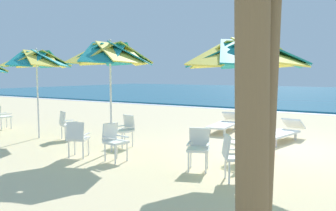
{
  "coord_description": "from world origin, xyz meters",
  "views": [
    {
      "loc": [
        2.17,
        -9.17,
        1.98
      ],
      "look_at": [
        -3.49,
        -0.07,
        1.0
      ],
      "focal_mm": 36.67,
      "sensor_mm": 36.0,
      "label": 1
    }
  ],
  "objects_px": {
    "sun_lounger_2": "(225,123)",
    "plastic_chair_4": "(114,139)",
    "plastic_chair_3": "(77,137)",
    "sun_lounger_1": "(281,132)",
    "plastic_chair_1": "(199,146)",
    "palm_tree_0": "(252,14)",
    "plastic_chair_0": "(241,141)",
    "plastic_chair_5": "(125,128)",
    "beach_umbrella_2": "(36,60)",
    "plastic_chair_2": "(233,155)",
    "plastic_chair_9": "(2,115)",
    "beach_umbrella_0": "(245,55)",
    "beach_umbrella_1": "(110,55)",
    "cooler_box": "(262,147)",
    "plastic_chair_6": "(67,123)"
  },
  "relations": [
    {
      "from": "sun_lounger_1",
      "to": "plastic_chair_3",
      "type": "bearing_deg",
      "value": -128.33
    },
    {
      "from": "sun_lounger_2",
      "to": "plastic_chair_0",
      "type": "bearing_deg",
      "value": -62.48
    },
    {
      "from": "plastic_chair_4",
      "to": "palm_tree_0",
      "type": "height_order",
      "value": "palm_tree_0"
    },
    {
      "from": "beach_umbrella_0",
      "to": "sun_lounger_2",
      "type": "distance_m",
      "value": 5.45
    },
    {
      "from": "beach_umbrella_1",
      "to": "palm_tree_0",
      "type": "xyz_separation_m",
      "value": [
        4.64,
        -3.14,
        0.12
      ]
    },
    {
      "from": "beach_umbrella_0",
      "to": "palm_tree_0",
      "type": "height_order",
      "value": "palm_tree_0"
    },
    {
      "from": "plastic_chair_0",
      "to": "plastic_chair_5",
      "type": "bearing_deg",
      "value": -180.0
    },
    {
      "from": "beach_umbrella_1",
      "to": "plastic_chair_3",
      "type": "height_order",
      "value": "beach_umbrella_1"
    },
    {
      "from": "beach_umbrella_0",
      "to": "plastic_chair_2",
      "type": "xyz_separation_m",
      "value": [
        0.02,
        -0.59,
        -1.86
      ]
    },
    {
      "from": "beach_umbrella_0",
      "to": "plastic_chair_5",
      "type": "height_order",
      "value": "beach_umbrella_0"
    },
    {
      "from": "beach_umbrella_0",
      "to": "sun_lounger_1",
      "type": "relative_size",
      "value": 1.23
    },
    {
      "from": "plastic_chair_1",
      "to": "plastic_chair_3",
      "type": "height_order",
      "value": "same"
    },
    {
      "from": "palm_tree_0",
      "to": "beach_umbrella_0",
      "type": "bearing_deg",
      "value": 110.39
    },
    {
      "from": "plastic_chair_2",
      "to": "palm_tree_0",
      "type": "xyz_separation_m",
      "value": [
        1.14,
        -2.53,
        2.08
      ]
    },
    {
      "from": "plastic_chair_9",
      "to": "palm_tree_0",
      "type": "bearing_deg",
      "value": -20.22
    },
    {
      "from": "plastic_chair_4",
      "to": "sun_lounger_2",
      "type": "xyz_separation_m",
      "value": [
        0.59,
        5.11,
        -0.22
      ]
    },
    {
      "from": "beach_umbrella_1",
      "to": "plastic_chair_4",
      "type": "xyz_separation_m",
      "value": [
        0.63,
        -0.63,
        -1.96
      ]
    },
    {
      "from": "sun_lounger_2",
      "to": "palm_tree_0",
      "type": "height_order",
      "value": "palm_tree_0"
    },
    {
      "from": "plastic_chair_1",
      "to": "cooler_box",
      "type": "xyz_separation_m",
      "value": [
        0.75,
        1.97,
        -0.3
      ]
    },
    {
      "from": "beach_umbrella_2",
      "to": "cooler_box",
      "type": "xyz_separation_m",
      "value": [
        6.58,
        1.43,
        -2.21
      ]
    },
    {
      "from": "beach_umbrella_0",
      "to": "beach_umbrella_1",
      "type": "bearing_deg",
      "value": 179.73
    },
    {
      "from": "plastic_chair_2",
      "to": "sun_lounger_2",
      "type": "height_order",
      "value": "plastic_chair_2"
    },
    {
      "from": "beach_umbrella_2",
      "to": "plastic_chair_9",
      "type": "distance_m",
      "value": 3.28
    },
    {
      "from": "plastic_chair_3",
      "to": "sun_lounger_1",
      "type": "bearing_deg",
      "value": 51.67
    },
    {
      "from": "plastic_chair_1",
      "to": "palm_tree_0",
      "type": "bearing_deg",
      "value": -54.74
    },
    {
      "from": "beach_umbrella_0",
      "to": "palm_tree_0",
      "type": "bearing_deg",
      "value": -69.61
    },
    {
      "from": "plastic_chair_4",
      "to": "plastic_chair_5",
      "type": "height_order",
      "value": "same"
    },
    {
      "from": "plastic_chair_3",
      "to": "sun_lounger_2",
      "type": "height_order",
      "value": "plastic_chair_3"
    },
    {
      "from": "plastic_chair_6",
      "to": "beach_umbrella_2",
      "type": "bearing_deg",
      "value": -161.67
    },
    {
      "from": "beach_umbrella_1",
      "to": "sun_lounger_1",
      "type": "height_order",
      "value": "beach_umbrella_1"
    },
    {
      "from": "beach_umbrella_0",
      "to": "plastic_chair_2",
      "type": "distance_m",
      "value": 1.95
    },
    {
      "from": "plastic_chair_0",
      "to": "sun_lounger_1",
      "type": "distance_m",
      "value": 2.99
    },
    {
      "from": "plastic_chair_1",
      "to": "plastic_chair_9",
      "type": "relative_size",
      "value": 1.0
    },
    {
      "from": "beach_umbrella_0",
      "to": "plastic_chair_3",
      "type": "relative_size",
      "value": 3.15
    },
    {
      "from": "beach_umbrella_0",
      "to": "cooler_box",
      "type": "xyz_separation_m",
      "value": [
        -0.12,
        1.73,
        -2.15
      ]
    },
    {
      "from": "plastic_chair_1",
      "to": "plastic_chair_2",
      "type": "height_order",
      "value": "same"
    },
    {
      "from": "plastic_chair_4",
      "to": "beach_umbrella_2",
      "type": "height_order",
      "value": "beach_umbrella_2"
    },
    {
      "from": "plastic_chair_3",
      "to": "beach_umbrella_2",
      "type": "xyz_separation_m",
      "value": [
        -2.91,
        1.14,
        1.91
      ]
    },
    {
      "from": "plastic_chair_2",
      "to": "plastic_chair_6",
      "type": "relative_size",
      "value": 1.0
    },
    {
      "from": "plastic_chair_3",
      "to": "beach_umbrella_2",
      "type": "distance_m",
      "value": 3.67
    },
    {
      "from": "beach_umbrella_2",
      "to": "plastic_chair_4",
      "type": "bearing_deg",
      "value": -13.37
    },
    {
      "from": "plastic_chair_6",
      "to": "sun_lounger_2",
      "type": "xyz_separation_m",
      "value": [
        3.52,
        3.89,
        -0.22
      ]
    },
    {
      "from": "sun_lounger_2",
      "to": "plastic_chair_4",
      "type": "bearing_deg",
      "value": -96.61
    },
    {
      "from": "plastic_chair_3",
      "to": "plastic_chair_9",
      "type": "distance_m",
      "value": 5.77
    },
    {
      "from": "plastic_chair_0",
      "to": "beach_umbrella_0",
      "type": "bearing_deg",
      "value": -67.81
    },
    {
      "from": "beach_umbrella_0",
      "to": "sun_lounger_1",
      "type": "bearing_deg",
      "value": 92.53
    },
    {
      "from": "plastic_chair_9",
      "to": "sun_lounger_1",
      "type": "distance_m",
      "value": 9.65
    },
    {
      "from": "beach_umbrella_2",
      "to": "palm_tree_0",
      "type": "bearing_deg",
      "value": -23.53
    },
    {
      "from": "sun_lounger_1",
      "to": "beach_umbrella_0",
      "type": "bearing_deg",
      "value": -87.47
    },
    {
      "from": "beach_umbrella_2",
      "to": "sun_lounger_2",
      "type": "distance_m",
      "value": 6.47
    }
  ]
}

